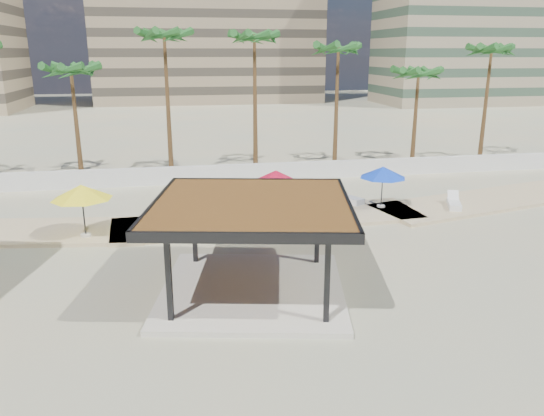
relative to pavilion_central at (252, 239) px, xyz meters
The scene contains 17 objects.
ground 2.41m from the pavilion_central, 82.00° to the left, with size 200.00×200.00×0.00m, color tan.
promenade 9.37m from the pavilion_central, 76.27° to the left, with size 44.45×7.97×0.24m.
boundary_wall 17.28m from the pavilion_central, 89.43° to the left, with size 56.00×0.30×1.20m, color silver.
building_mid 80.26m from the pavilion_central, 86.99° to the left, with size 38.00×16.00×30.40m.
pavilion_central is the anchor object (origin of this frame).
umbrella_b 9.79m from the pavilion_central, 134.22° to the left, with size 3.42×3.42×2.47m.
umbrella_c 8.39m from the pavilion_central, 73.24° to the left, with size 3.17×3.17×2.55m.
umbrella_d 12.51m from the pavilion_central, 46.68° to the left, with size 2.64×2.64×2.28m.
lounger_b 10.58m from the pavilion_central, 88.57° to the left, with size 1.49×2.04×0.75m.
lounger_c 12.73m from the pavilion_central, 56.00° to the left, with size 1.62×2.18×0.80m.
lounger_d 15.19m from the pavilion_central, 33.64° to the left, with size 1.31×2.02×0.73m.
palm_c 21.82m from the pavilion_central, 114.56° to the left, with size 3.00×3.00×8.18m.
palm_d 21.50m from the pavilion_central, 98.00° to the left, with size 3.00×3.00×10.34m.
palm_e 21.05m from the pavilion_central, 80.82° to the left, with size 3.00×3.00×10.24m.
palm_f 22.71m from the pavilion_central, 65.17° to the left, with size 3.00×3.00×9.50m.
palm_g 25.07m from the pavilion_central, 52.00° to the left, with size 3.00×3.00×7.80m.
palm_h 29.78m from the pavilion_central, 43.40° to the left, with size 3.00×3.00×9.42m.
Camera 1 is at (-2.73, -18.78, 8.45)m, focal length 35.00 mm.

